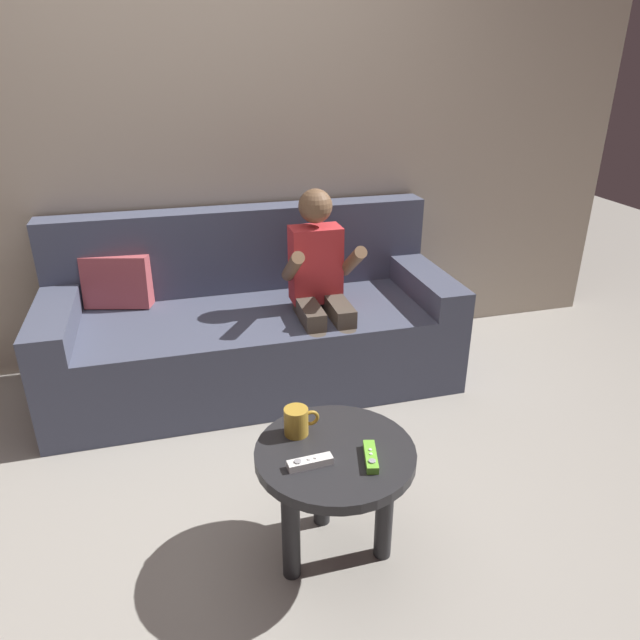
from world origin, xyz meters
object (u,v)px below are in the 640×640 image
object	(u,v)px
coffee_table	(334,470)
game_remote_white_center	(310,462)
person_seated_on_couch	(320,283)
couch	(251,326)
coffee_mug	(297,421)
game_remote_lime_near_edge	(371,457)

from	to	relation	value
coffee_table	game_remote_white_center	size ratio (longest dim) A/B	3.62
person_seated_on_couch	coffee_table	distance (m)	1.14
game_remote_white_center	coffee_table	bearing A→B (deg)	32.99
couch	game_remote_white_center	bearing A→B (deg)	-91.10
person_seated_on_couch	game_remote_white_center	size ratio (longest dim) A/B	7.08
person_seated_on_couch	coffee_mug	world-z (taller)	person_seated_on_couch
game_remote_lime_near_edge	person_seated_on_couch	bearing A→B (deg)	82.30
game_remote_lime_near_edge	coffee_mug	xyz separation A→B (m)	(-0.19, 0.19, 0.04)
game_remote_white_center	coffee_mug	xyz separation A→B (m)	(0.00, 0.17, 0.04)
coffee_table	game_remote_lime_near_edge	distance (m)	0.16
coffee_mug	game_remote_lime_near_edge	bearing A→B (deg)	-46.11
couch	coffee_table	distance (m)	1.29
person_seated_on_couch	coffee_mug	size ratio (longest dim) A/B	8.53
coffee_table	coffee_mug	xyz separation A→B (m)	(-0.10, 0.11, 0.14)
person_seated_on_couch	coffee_table	size ratio (longest dim) A/B	1.96
person_seated_on_couch	coffee_mug	xyz separation A→B (m)	(-0.35, -0.99, -0.08)
couch	game_remote_lime_near_edge	distance (m)	1.39
game_remote_lime_near_edge	coffee_table	bearing A→B (deg)	136.72
person_seated_on_couch	game_remote_lime_near_edge	xyz separation A→B (m)	(-0.16, -1.18, -0.12)
couch	coffee_mug	xyz separation A→B (m)	(-0.03, -1.17, 0.19)
coffee_table	game_remote_white_center	xyz separation A→B (m)	(-0.10, -0.06, 0.10)
game_remote_lime_near_edge	game_remote_white_center	xyz separation A→B (m)	(-0.19, 0.02, 0.00)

